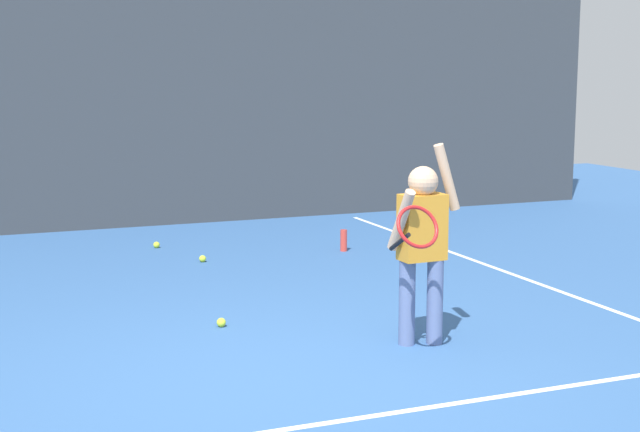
{
  "coord_description": "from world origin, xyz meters",
  "views": [
    {
      "loc": [
        -1.72,
        -4.89,
        1.82
      ],
      "look_at": [
        0.57,
        0.8,
        0.85
      ],
      "focal_mm": 51.57,
      "sensor_mm": 36.0,
      "label": 1
    }
  ],
  "objects_px": {
    "tennis_player": "(422,239)",
    "tennis_ball_5": "(157,245)",
    "water_bottle": "(344,240)",
    "tennis_ball_1": "(221,322)",
    "tennis_ball_0": "(203,259)"
  },
  "relations": [
    {
      "from": "tennis_player",
      "to": "tennis_ball_5",
      "type": "xyz_separation_m",
      "value": [
        -0.93,
        4.05,
        -0.69
      ]
    },
    {
      "from": "water_bottle",
      "to": "tennis_ball_5",
      "type": "xyz_separation_m",
      "value": [
        -1.74,
        0.88,
        -0.08
      ]
    },
    {
      "from": "tennis_player",
      "to": "tennis_ball_1",
      "type": "relative_size",
      "value": 20.46
    },
    {
      "from": "tennis_ball_1",
      "to": "water_bottle",
      "type": "bearing_deg",
      "value": 49.39
    },
    {
      "from": "tennis_ball_1",
      "to": "tennis_ball_5",
      "type": "xyz_separation_m",
      "value": [
        0.19,
        3.13,
        0.0
      ]
    },
    {
      "from": "tennis_ball_0",
      "to": "tennis_ball_5",
      "type": "distance_m",
      "value": 0.91
    },
    {
      "from": "tennis_player",
      "to": "tennis_ball_1",
      "type": "height_order",
      "value": "tennis_player"
    },
    {
      "from": "tennis_ball_0",
      "to": "tennis_ball_1",
      "type": "distance_m",
      "value": 2.3
    },
    {
      "from": "tennis_player",
      "to": "water_bottle",
      "type": "bearing_deg",
      "value": 73.22
    },
    {
      "from": "water_bottle",
      "to": "tennis_ball_5",
      "type": "relative_size",
      "value": 3.33
    },
    {
      "from": "tennis_player",
      "to": "tennis_ball_0",
      "type": "bearing_deg",
      "value": 99.39
    },
    {
      "from": "tennis_ball_1",
      "to": "tennis_ball_5",
      "type": "relative_size",
      "value": 1.0
    },
    {
      "from": "tennis_ball_1",
      "to": "tennis_ball_5",
      "type": "distance_m",
      "value": 3.13
    },
    {
      "from": "tennis_ball_5",
      "to": "tennis_ball_0",
      "type": "bearing_deg",
      "value": -73.22
    },
    {
      "from": "tennis_ball_0",
      "to": "tennis_ball_5",
      "type": "relative_size",
      "value": 1.0
    }
  ]
}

